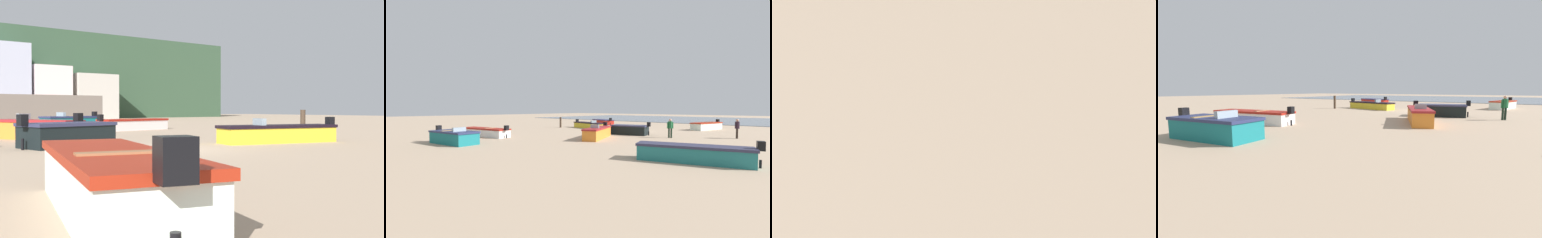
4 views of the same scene
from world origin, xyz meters
The scene contains 0 objects.
Camera 3 is at (3.30, 3.09, 1.59)m, focal length 40.64 mm.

